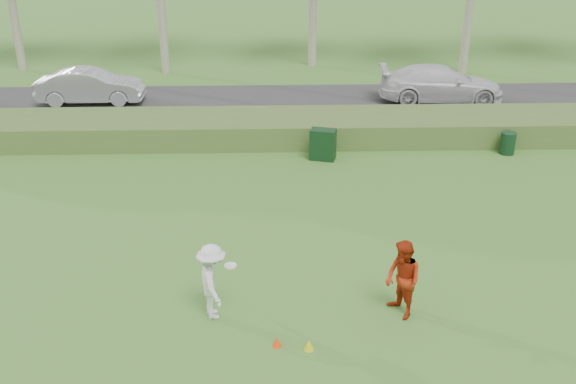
{
  "coord_description": "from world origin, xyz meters",
  "views": [
    {
      "loc": [
        -0.48,
        -11.46,
        8.17
      ],
      "look_at": [
        0.0,
        4.0,
        1.3
      ],
      "focal_mm": 40.0,
      "sensor_mm": 36.0,
      "label": 1
    }
  ],
  "objects_px": {
    "utility_cabinet": "(323,144)",
    "car_mid": "(90,86)",
    "cone_yellow": "(309,345)",
    "trash_bin": "(508,143)",
    "player_red": "(403,280)",
    "player_white": "(212,281)",
    "car_right": "(441,84)",
    "cone_orange": "(277,342)"
  },
  "relations": [
    {
      "from": "cone_orange",
      "to": "cone_yellow",
      "type": "distance_m",
      "value": 0.66
    },
    {
      "from": "cone_yellow",
      "to": "player_red",
      "type": "bearing_deg",
      "value": 29.14
    },
    {
      "from": "cone_orange",
      "to": "utility_cabinet",
      "type": "height_order",
      "value": "utility_cabinet"
    },
    {
      "from": "player_white",
      "to": "cone_yellow",
      "type": "relative_size",
      "value": 7.25
    },
    {
      "from": "car_mid",
      "to": "car_right",
      "type": "distance_m",
      "value": 15.83
    },
    {
      "from": "cone_orange",
      "to": "car_right",
      "type": "bearing_deg",
      "value": 66.41
    },
    {
      "from": "cone_yellow",
      "to": "player_white",
      "type": "bearing_deg",
      "value": 147.88
    },
    {
      "from": "car_right",
      "to": "cone_orange",
      "type": "bearing_deg",
      "value": 160.07
    },
    {
      "from": "cone_orange",
      "to": "car_right",
      "type": "distance_m",
      "value": 19.3
    },
    {
      "from": "cone_yellow",
      "to": "trash_bin",
      "type": "distance_m",
      "value": 13.56
    },
    {
      "from": "utility_cabinet",
      "to": "cone_yellow",
      "type": "bearing_deg",
      "value": -80.89
    },
    {
      "from": "player_red",
      "to": "trash_bin",
      "type": "xyz_separation_m",
      "value": [
        5.79,
        9.89,
        -0.49
      ]
    },
    {
      "from": "car_mid",
      "to": "car_right",
      "type": "height_order",
      "value": "car_right"
    },
    {
      "from": "cone_yellow",
      "to": "utility_cabinet",
      "type": "bearing_deg",
      "value": 83.88
    },
    {
      "from": "player_white",
      "to": "cone_yellow",
      "type": "distance_m",
      "value": 2.48
    },
    {
      "from": "player_white",
      "to": "car_mid",
      "type": "distance_m",
      "value": 18.06
    },
    {
      "from": "player_white",
      "to": "cone_orange",
      "type": "bearing_deg",
      "value": -144.47
    },
    {
      "from": "cone_yellow",
      "to": "utility_cabinet",
      "type": "distance_m",
      "value": 10.78
    },
    {
      "from": "cone_orange",
      "to": "trash_bin",
      "type": "xyz_separation_m",
      "value": [
        8.5,
        10.92,
        0.29
      ]
    },
    {
      "from": "utility_cabinet",
      "to": "car_mid",
      "type": "distance_m",
      "value": 12.3
    },
    {
      "from": "cone_yellow",
      "to": "car_right",
      "type": "distance_m",
      "value": 19.18
    },
    {
      "from": "cone_orange",
      "to": "car_mid",
      "type": "relative_size",
      "value": 0.05
    },
    {
      "from": "car_mid",
      "to": "car_right",
      "type": "relative_size",
      "value": 0.84
    },
    {
      "from": "player_red",
      "to": "cone_yellow",
      "type": "xyz_separation_m",
      "value": [
        -2.07,
        -1.16,
        -0.77
      ]
    },
    {
      "from": "player_white",
      "to": "cone_yellow",
      "type": "height_order",
      "value": "player_white"
    },
    {
      "from": "cone_orange",
      "to": "cone_yellow",
      "type": "xyz_separation_m",
      "value": [
        0.64,
        -0.13,
        0.01
      ]
    },
    {
      "from": "player_white",
      "to": "car_right",
      "type": "xyz_separation_m",
      "value": [
        9.08,
        16.55,
        0.0
      ]
    },
    {
      "from": "player_red",
      "to": "cone_orange",
      "type": "bearing_deg",
      "value": -92.94
    },
    {
      "from": "cone_yellow",
      "to": "utility_cabinet",
      "type": "relative_size",
      "value": 0.22
    },
    {
      "from": "player_red",
      "to": "utility_cabinet",
      "type": "xyz_separation_m",
      "value": [
        -0.93,
        9.55,
        -0.34
      ]
    },
    {
      "from": "car_right",
      "to": "player_white",
      "type": "bearing_deg",
      "value": 154.92
    },
    {
      "from": "car_mid",
      "to": "cone_orange",
      "type": "bearing_deg",
      "value": -157.42
    },
    {
      "from": "car_right",
      "to": "cone_yellow",
      "type": "bearing_deg",
      "value": 161.99
    },
    {
      "from": "trash_bin",
      "to": "car_mid",
      "type": "xyz_separation_m",
      "value": [
        -16.62,
        6.95,
        0.43
      ]
    },
    {
      "from": "trash_bin",
      "to": "car_mid",
      "type": "relative_size",
      "value": 0.17
    },
    {
      "from": "player_white",
      "to": "car_mid",
      "type": "bearing_deg",
      "value": 7.11
    },
    {
      "from": "player_white",
      "to": "utility_cabinet",
      "type": "bearing_deg",
      "value": -33.28
    },
    {
      "from": "player_red",
      "to": "cone_orange",
      "type": "relative_size",
      "value": 8.16
    },
    {
      "from": "cone_orange",
      "to": "trash_bin",
      "type": "distance_m",
      "value": 13.84
    },
    {
      "from": "cone_yellow",
      "to": "car_mid",
      "type": "xyz_separation_m",
      "value": [
        -8.76,
        18.0,
        0.71
      ]
    },
    {
      "from": "utility_cabinet",
      "to": "player_white",
      "type": "bearing_deg",
      "value": -93.18
    },
    {
      "from": "player_red",
      "to": "car_right",
      "type": "relative_size",
      "value": 0.32
    }
  ]
}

